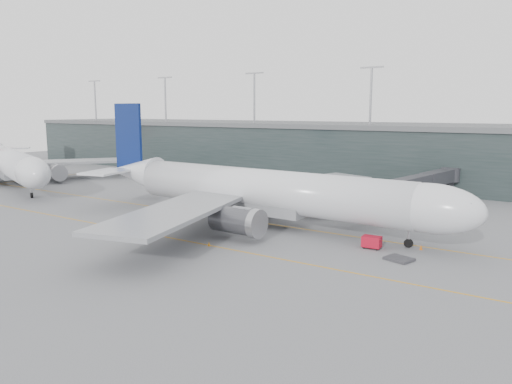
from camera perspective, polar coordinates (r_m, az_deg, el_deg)
The scene contains 18 objects.
ground at distance 91.05m, azimuth -1.44°, elevation -2.56°, with size 320.00×320.00×0.00m, color #525256.
taxiline_a at distance 87.89m, azimuth -2.95°, elevation -3.00°, with size 160.00×0.25×0.02m, color #C68512.
taxiline_b at distance 76.03m, azimuth -10.21°, elevation -5.09°, with size 160.00×0.25×0.02m, color #C68512.
taxiline_lead_main at distance 105.40m, azimuth 7.09°, elevation -0.99°, with size 0.25×60.00×0.02m, color #C68512.
taxiline_lead_adj at distance 157.94m, azimuth -19.79°, elevation 1.96°, with size 0.25×60.00×0.02m, color #C68512.
terminal at distance 140.93m, azimuth 12.33°, elevation 4.58°, with size 240.00×36.00×29.00m.
main_aircraft at distance 82.12m, azimuth 0.68°, elevation 0.14°, with size 71.50×67.31×20.08m.
jet_bridge at distance 101.30m, azimuth 17.31°, elevation 1.00°, with size 9.64×43.73×6.45m.
second_aircraft at distance 141.48m, azimuth -26.33°, elevation 3.03°, with size 68.48×63.24×19.93m.
gse_cart at distance 70.44m, azimuth 13.08°, elevation -5.55°, with size 2.62×1.78×1.72m.
baggage_dolly at distance 66.10m, azimuth 16.03°, elevation -7.35°, with size 3.22×2.58×0.32m, color #343338.
uld_a at distance 101.87m, azimuth -1.48°, elevation -0.75°, with size 2.30×2.03×1.77m.
uld_b at distance 101.58m, azimuth 0.65°, elevation -0.78°, with size 2.32×2.06×1.77m.
uld_c at distance 99.25m, azimuth 1.52°, elevation -1.00°, with size 2.20×1.85×1.83m.
cone_nose at distance 71.77m, azimuth 18.34°, elevation -6.02°, with size 0.44×0.44×0.69m, color #D95E0C.
cone_wing_stbd at distance 70.26m, azimuth -5.40°, elevation -5.93°, with size 0.39×0.39×0.62m, color orange.
cone_wing_port at distance 94.90m, azimuth 7.66°, elevation -1.95°, with size 0.42×0.42×0.66m, color #D73E0B.
cone_tail at distance 90.61m, azimuth -10.28°, elevation -2.55°, with size 0.43×0.43×0.68m, color #F55D0D.
Camera 1 is at (51.48, -72.72, 18.76)m, focal length 35.00 mm.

